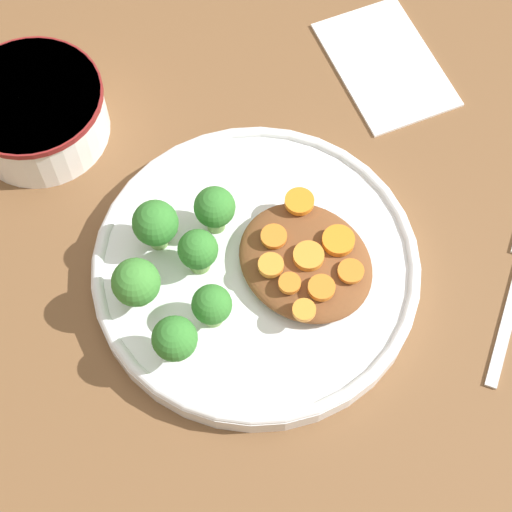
# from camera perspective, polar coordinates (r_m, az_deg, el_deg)

# --- Properties ---
(ground_plane) EXTENTS (4.00, 4.00, 0.00)m
(ground_plane) POSITION_cam_1_polar(r_m,az_deg,el_deg) (0.74, 0.00, -1.23)
(ground_plane) COLOR brown
(plate) EXTENTS (0.28, 0.28, 0.03)m
(plate) POSITION_cam_1_polar(r_m,az_deg,el_deg) (0.72, 0.00, -0.77)
(plate) COLOR white
(plate) RESTS_ON ground_plane
(dip_bowl) EXTENTS (0.13, 0.13, 0.06)m
(dip_bowl) POSITION_cam_1_polar(r_m,az_deg,el_deg) (0.81, -14.52, 9.36)
(dip_bowl) COLOR white
(dip_bowl) RESTS_ON ground_plane
(stew_mound) EXTENTS (0.12, 0.10, 0.02)m
(stew_mound) POSITION_cam_1_polar(r_m,az_deg,el_deg) (0.71, 3.32, -0.37)
(stew_mound) COLOR brown
(stew_mound) RESTS_ON plate
(broccoli_floret_0) EXTENTS (0.03, 0.03, 0.05)m
(broccoli_floret_0) POSITION_cam_1_polar(r_m,az_deg,el_deg) (0.68, -2.96, -3.33)
(broccoli_floret_0) COLOR #7FA85B
(broccoli_floret_0) RESTS_ON plate
(broccoli_floret_1) EXTENTS (0.03, 0.03, 0.05)m
(broccoli_floret_1) POSITION_cam_1_polar(r_m,az_deg,el_deg) (0.71, -2.82, 3.14)
(broccoli_floret_1) COLOR #759E51
(broccoli_floret_1) RESTS_ON plate
(broccoli_floret_2) EXTENTS (0.04, 0.04, 0.05)m
(broccoli_floret_2) POSITION_cam_1_polar(r_m,az_deg,el_deg) (0.71, -6.72, 2.12)
(broccoli_floret_2) COLOR #7FA85B
(broccoli_floret_2) RESTS_ON plate
(broccoli_floret_3) EXTENTS (0.04, 0.04, 0.05)m
(broccoli_floret_3) POSITION_cam_1_polar(r_m,az_deg,el_deg) (0.68, -8.00, -1.80)
(broccoli_floret_3) COLOR #759E51
(broccoli_floret_3) RESTS_ON plate
(broccoli_floret_4) EXTENTS (0.03, 0.03, 0.05)m
(broccoli_floret_4) POSITION_cam_1_polar(r_m,az_deg,el_deg) (0.70, -3.88, 0.34)
(broccoli_floret_4) COLOR #759E51
(broccoli_floret_4) RESTS_ON plate
(broccoli_floret_5) EXTENTS (0.04, 0.04, 0.05)m
(broccoli_floret_5) POSITION_cam_1_polar(r_m,az_deg,el_deg) (0.66, -5.43, -5.56)
(broccoli_floret_5) COLOR #759E51
(broccoli_floret_5) RESTS_ON plate
(carrot_slice_0) EXTENTS (0.02, 0.02, 0.01)m
(carrot_slice_0) POSITION_cam_1_polar(r_m,az_deg,el_deg) (0.68, 4.39, -2.12)
(carrot_slice_0) COLOR orange
(carrot_slice_0) RESTS_ON stew_mound
(carrot_slice_1) EXTENTS (0.02, 0.02, 0.01)m
(carrot_slice_1) POSITION_cam_1_polar(r_m,az_deg,el_deg) (0.69, 1.28, -0.37)
(carrot_slice_1) COLOR orange
(carrot_slice_1) RESTS_ON stew_mound
(carrot_slice_2) EXTENTS (0.03, 0.03, 0.01)m
(carrot_slice_2) POSITION_cam_1_polar(r_m,az_deg,el_deg) (0.70, 5.51, 1.03)
(carrot_slice_2) COLOR orange
(carrot_slice_2) RESTS_ON stew_mound
(carrot_slice_3) EXTENTS (0.02, 0.02, 0.00)m
(carrot_slice_3) POSITION_cam_1_polar(r_m,az_deg,el_deg) (0.70, 1.04, 1.46)
(carrot_slice_3) COLOR orange
(carrot_slice_3) RESTS_ON stew_mound
(carrot_slice_4) EXTENTS (0.03, 0.03, 0.01)m
(carrot_slice_4) POSITION_cam_1_polar(r_m,az_deg,el_deg) (0.72, 2.91, 3.65)
(carrot_slice_4) COLOR orange
(carrot_slice_4) RESTS_ON stew_mound
(carrot_slice_5) EXTENTS (0.02, 0.02, 0.01)m
(carrot_slice_5) POSITION_cam_1_polar(r_m,az_deg,el_deg) (0.68, 3.22, -3.62)
(carrot_slice_5) COLOR orange
(carrot_slice_5) RESTS_ON stew_mound
(carrot_slice_6) EXTENTS (0.02, 0.02, 0.00)m
(carrot_slice_6) POSITION_cam_1_polar(r_m,az_deg,el_deg) (0.69, 6.34, -1.01)
(carrot_slice_6) COLOR orange
(carrot_slice_6) RESTS_ON stew_mound
(carrot_slice_7) EXTENTS (0.03, 0.03, 0.01)m
(carrot_slice_7) POSITION_cam_1_polar(r_m,az_deg,el_deg) (0.70, 3.52, 0.00)
(carrot_slice_7) COLOR orange
(carrot_slice_7) RESTS_ON stew_mound
(carrot_slice_8) EXTENTS (0.02, 0.02, 0.00)m
(carrot_slice_8) POSITION_cam_1_polar(r_m,az_deg,el_deg) (0.68, 2.13, -1.93)
(carrot_slice_8) COLOR orange
(carrot_slice_8) RESTS_ON stew_mound
(napkin) EXTENTS (0.17, 0.14, 0.01)m
(napkin) POSITION_cam_1_polar(r_m,az_deg,el_deg) (0.87, 8.64, 12.60)
(napkin) COLOR white
(napkin) RESTS_ON ground_plane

